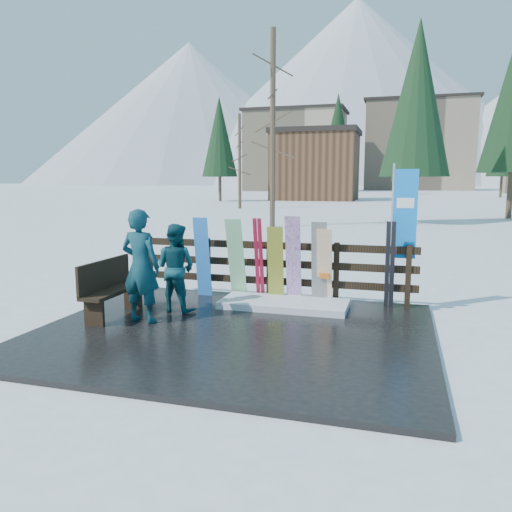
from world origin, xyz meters
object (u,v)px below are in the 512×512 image
(snowboard_4, at_px, (319,263))
(rental_flag, at_px, (402,219))
(snowboard_0, at_px, (203,257))
(snowboard_1, at_px, (236,259))
(snowboard_2, at_px, (275,264))
(snowboard_3, at_px, (293,260))
(bench, at_px, (110,287))
(person_front, at_px, (141,266))
(snowboard_5, at_px, (324,267))
(person_back, at_px, (176,268))

(snowboard_4, xyz_separation_m, rental_flag, (1.44, 0.27, 0.83))
(snowboard_0, relative_size, snowboard_1, 0.98)
(snowboard_2, xyz_separation_m, snowboard_3, (0.35, -0.00, 0.11))
(snowboard_1, bearing_deg, snowboard_2, 0.00)
(bench, bearing_deg, snowboard_2, 36.44)
(snowboard_2, bearing_deg, person_front, -131.70)
(snowboard_5, xyz_separation_m, person_back, (-2.45, -1.17, 0.06))
(snowboard_4, height_order, snowboard_5, snowboard_4)
(snowboard_0, xyz_separation_m, person_front, (-0.27, -1.97, 0.13))
(person_front, distance_m, person_back, 0.85)
(snowboard_2, bearing_deg, snowboard_1, 180.00)
(rental_flag, bearing_deg, snowboard_1, -174.95)
(snowboard_2, height_order, rental_flag, rental_flag)
(snowboard_0, height_order, person_front, person_front)
(snowboard_0, distance_m, person_back, 1.17)
(snowboard_2, bearing_deg, bench, -143.56)
(bench, height_order, person_back, person_back)
(snowboard_1, bearing_deg, bench, -132.56)
(bench, relative_size, snowboard_4, 0.96)
(snowboard_4, bearing_deg, rental_flag, 10.64)
(snowboard_1, height_order, snowboard_3, snowboard_3)
(snowboard_1, xyz_separation_m, snowboard_2, (0.79, 0.00, -0.07))
(snowboard_1, bearing_deg, snowboard_4, 0.00)
(snowboard_3, xyz_separation_m, snowboard_4, (0.49, 0.00, -0.05))
(bench, distance_m, snowboard_4, 3.75)
(snowboard_2, xyz_separation_m, rental_flag, (2.27, 0.27, 0.88))
(bench, bearing_deg, person_back, 34.63)
(snowboard_3, relative_size, snowboard_5, 1.16)
(snowboard_4, height_order, person_back, same)
(snowboard_2, height_order, person_front, person_front)
(snowboard_0, relative_size, person_front, 0.86)
(snowboard_3, distance_m, person_back, 2.20)
(rental_flag, xyz_separation_m, person_back, (-3.79, -1.44, -0.83))
(snowboard_2, relative_size, rental_flag, 0.56)
(snowboard_5, height_order, person_back, person_back)
(snowboard_0, distance_m, rental_flag, 3.86)
(snowboard_0, bearing_deg, snowboard_3, 0.00)
(snowboard_1, xyz_separation_m, snowboard_4, (1.62, 0.00, -0.02))
(bench, distance_m, snowboard_0, 2.06)
(snowboard_2, height_order, snowboard_4, snowboard_4)
(snowboard_1, distance_m, rental_flag, 3.17)
(person_back, bearing_deg, snowboard_3, -139.03)
(snowboard_3, bearing_deg, bench, -147.10)
(snowboard_1, xyz_separation_m, person_front, (-0.97, -1.97, 0.13))
(snowboard_2, relative_size, snowboard_3, 0.87)
(snowboard_1, distance_m, person_front, 2.20)
(snowboard_0, relative_size, person_back, 1.03)
(bench, bearing_deg, snowboard_0, 62.17)
(snowboard_2, relative_size, person_back, 0.93)
(snowboard_0, height_order, rental_flag, rental_flag)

